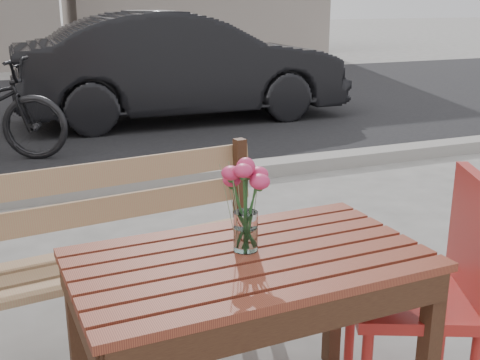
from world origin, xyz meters
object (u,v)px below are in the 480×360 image
Objects in this scene: main_vase at (246,194)px; parked_car at (182,66)px; main_table at (250,288)px; red_chair at (437,281)px.

main_vase is 6.11m from parked_car.
main_table is at bearing 166.20° from parked_car.
red_chair is at bearing -10.48° from main_table.
parked_car is at bearing 74.87° from main_vase.
main_table is at bearing -74.12° from red_chair.
main_vase is at bearing 166.12° from parked_car.
red_chair is 0.82m from main_vase.
main_table is 0.32m from main_vase.
main_table is 1.27× the size of red_chair.
parked_car is (1.60, 5.94, 0.09)m from main_table.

